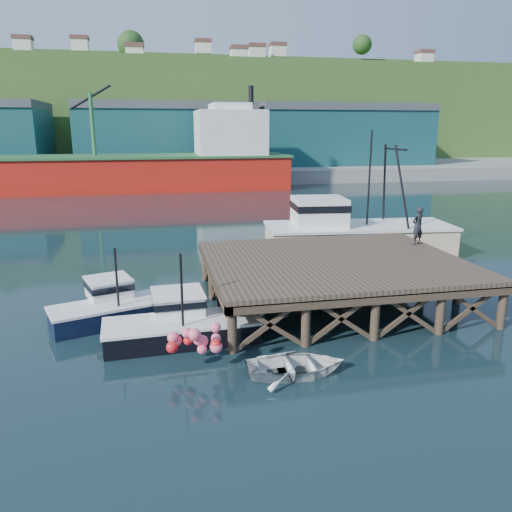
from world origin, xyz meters
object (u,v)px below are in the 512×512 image
object	(u,v)px
boat_black	(181,323)
trawler	(355,231)
boat_navy	(114,305)
dockworker	(418,226)
dinghy	(296,365)

from	to	relation	value
boat_black	trawler	bearing A→B (deg)	40.01
trawler	boat_black	bearing A→B (deg)	-131.30
boat_navy	dockworker	size ratio (longest dim) A/B	2.85
boat_navy	dockworker	xyz separation A→B (m)	(15.64, 2.44, 2.46)
boat_navy	dinghy	world-z (taller)	boat_navy
boat_navy	boat_black	world-z (taller)	boat_black
dinghy	dockworker	bearing A→B (deg)	-42.89
boat_navy	dockworker	world-z (taller)	dockworker
boat_black	trawler	distance (m)	16.45
trawler	dinghy	size ratio (longest dim) A/B	3.66
boat_navy	trawler	size ratio (longest dim) A/B	0.47
boat_navy	trawler	world-z (taller)	trawler
trawler	dinghy	xyz separation A→B (m)	(-8.35, -15.05, -1.31)
boat_navy	dinghy	distance (m)	9.08
trawler	boat_navy	bearing A→B (deg)	-144.10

